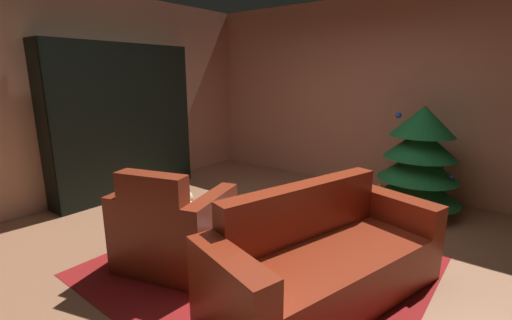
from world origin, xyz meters
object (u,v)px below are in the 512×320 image
at_px(bottle_on_table, 241,215).
at_px(coffee_table, 261,223).
at_px(book_stack_on_table, 263,218).
at_px(couch_red, 324,261).
at_px(decorated_tree, 419,160).
at_px(armchair_red, 173,231).
at_px(bookshelf_unit, 132,123).

bearing_deg(bottle_on_table, coffee_table, 70.17).
xyz_separation_m(book_stack_on_table, bottle_on_table, (-0.12, -0.16, 0.05)).
relative_size(coffee_table, book_stack_on_table, 3.60).
relative_size(coffee_table, bottle_on_table, 3.42).
xyz_separation_m(couch_red, book_stack_on_table, (-0.64, 0.06, 0.16)).
distance_m(coffee_table, book_stack_on_table, 0.09).
distance_m(couch_red, bottle_on_table, 0.80).
relative_size(book_stack_on_table, decorated_tree, 0.16).
height_order(book_stack_on_table, bottle_on_table, bottle_on_table).
distance_m(coffee_table, bottle_on_table, 0.25).
bearing_deg(couch_red, decorated_tree, 87.87).
bearing_deg(bottle_on_table, book_stack_on_table, 52.63).
distance_m(bottle_on_table, decorated_tree, 2.52).
distance_m(book_stack_on_table, decorated_tree, 2.34).
bearing_deg(armchair_red, bookshelf_unit, 154.15).
height_order(armchair_red, bottle_on_table, armchair_red).
xyz_separation_m(bookshelf_unit, couch_red, (3.40, -0.60, -0.72)).
bearing_deg(decorated_tree, book_stack_on_table, -108.15).
bearing_deg(coffee_table, bottle_on_table, -109.83).
relative_size(armchair_red, decorated_tree, 0.81).
relative_size(bookshelf_unit, bottle_on_table, 9.34).
bearing_deg(bookshelf_unit, bottle_on_table, -14.80).
distance_m(couch_red, decorated_tree, 2.31).
bearing_deg(coffee_table, decorated_tree, 70.38).
height_order(bookshelf_unit, book_stack_on_table, bookshelf_unit).
height_order(book_stack_on_table, decorated_tree, decorated_tree).
bearing_deg(bottle_on_table, decorated_tree, 70.36).
bearing_deg(coffee_table, armchair_red, -138.03).
bearing_deg(bookshelf_unit, book_stack_on_table, -11.05).
relative_size(bookshelf_unit, book_stack_on_table, 9.84).
bearing_deg(decorated_tree, armchair_red, -116.77).
bearing_deg(couch_red, coffee_table, 171.36).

